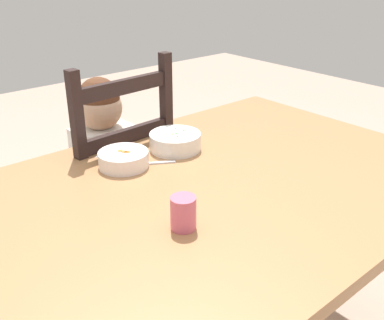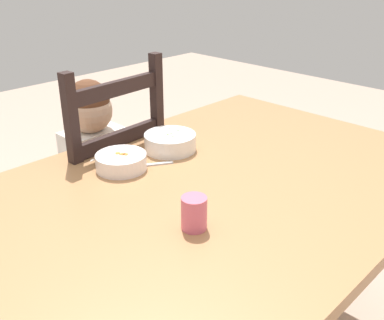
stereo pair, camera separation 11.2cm
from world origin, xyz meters
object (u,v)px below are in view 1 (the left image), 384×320
at_px(dining_table, 214,207).
at_px(bowl_of_carrots, 124,159).
at_px(bowl_of_peas, 175,141).
at_px(spoon, 146,163).
at_px(drinking_cup, 183,213).
at_px(child_figure, 108,161).
at_px(dining_chair, 111,195).

bearing_deg(dining_table, bowl_of_carrots, 118.29).
distance_m(dining_table, bowl_of_peas, 0.30).
bearing_deg(bowl_of_peas, dining_table, -103.77).
height_order(spoon, drinking_cup, drinking_cup).
xyz_separation_m(spoon, drinking_cup, (-0.15, -0.36, 0.04)).
bearing_deg(spoon, child_figure, 82.53).
xyz_separation_m(child_figure, drinking_cup, (-0.19, -0.69, 0.16)).
distance_m(spoon, drinking_cup, 0.39).
bearing_deg(dining_table, child_figure, 94.03).
height_order(child_figure, bowl_of_peas, child_figure).
height_order(dining_table, child_figure, child_figure).
relative_size(dining_chair, drinking_cup, 12.12).
relative_size(bowl_of_carrots, drinking_cup, 1.86).
distance_m(bowl_of_carrots, spoon, 0.08).
xyz_separation_m(dining_chair, bowl_of_carrots, (-0.11, -0.29, 0.30)).
bearing_deg(spoon, dining_table, -70.59).
bearing_deg(bowl_of_carrots, dining_chair, 69.62).
bearing_deg(child_figure, dining_table, -85.97).
distance_m(dining_table, spoon, 0.27).
relative_size(child_figure, spoon, 7.50).
bearing_deg(bowl_of_carrots, spoon, -29.57).
distance_m(child_figure, drinking_cup, 0.73).
xyz_separation_m(dining_table, bowl_of_carrots, (-0.15, 0.27, 0.11)).
bearing_deg(child_figure, spoon, -97.47).
distance_m(dining_chair, drinking_cup, 0.78).
bearing_deg(spoon, drinking_cup, -111.91).
xyz_separation_m(dining_table, bowl_of_peas, (0.07, 0.27, 0.12)).
relative_size(dining_table, drinking_cup, 17.55).
height_order(bowl_of_peas, drinking_cup, drinking_cup).
bearing_deg(drinking_cup, dining_chair, 74.46).
relative_size(dining_chair, child_figure, 1.09).
xyz_separation_m(dining_table, dining_chair, (-0.04, 0.56, -0.18)).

